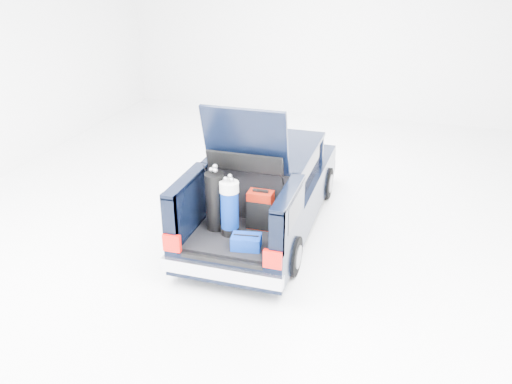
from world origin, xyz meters
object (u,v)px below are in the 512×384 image
(red_suitcase, at_px, (260,210))
(car, at_px, (266,189))
(blue_duffel, at_px, (246,242))
(black_golf_bag, at_px, (215,201))
(blue_golf_bag, at_px, (230,208))

(red_suitcase, bearing_deg, car, 101.80)
(car, distance_m, blue_duffel, 1.91)
(car, bearing_deg, black_golf_bag, -104.25)
(black_golf_bag, relative_size, blue_golf_bag, 1.07)
(black_golf_bag, height_order, blue_duffel, black_golf_bag)
(blue_golf_bag, relative_size, blue_duffel, 2.10)
(blue_golf_bag, distance_m, blue_duffel, 0.60)
(red_suitcase, height_order, blue_duffel, red_suitcase)
(blue_golf_bag, height_order, blue_duffel, blue_golf_bag)
(car, height_order, black_golf_bag, car)
(car, relative_size, blue_golf_bag, 4.87)
(red_suitcase, bearing_deg, blue_duffel, -91.29)
(car, xyz_separation_m, blue_golf_bag, (-0.12, -1.56, 0.36))
(car, distance_m, blue_golf_bag, 1.60)
(red_suitcase, relative_size, blue_golf_bag, 0.65)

